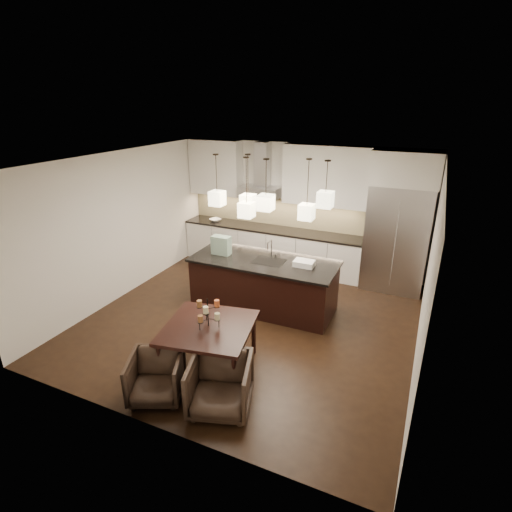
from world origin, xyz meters
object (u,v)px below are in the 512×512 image
at_px(island_body, 264,285).
at_px(armchair_right, 220,385).
at_px(armchair_left, 156,377).
at_px(dining_table, 210,347).
at_px(refrigerator, 397,239).

xyz_separation_m(island_body, armchair_right, (0.55, -2.67, -0.10)).
relative_size(island_body, armchair_right, 3.32).
bearing_deg(armchair_left, dining_table, 42.91).
bearing_deg(island_body, dining_table, -89.65).
distance_m(refrigerator, island_body, 2.86).
bearing_deg(refrigerator, armchair_left, -117.12).
bearing_deg(armchair_right, armchair_left, 172.92).
height_order(dining_table, armchair_right, dining_table).
bearing_deg(armchair_right, dining_table, 111.83).
bearing_deg(armchair_left, island_body, 59.62).
xyz_separation_m(dining_table, armchair_left, (-0.34, -0.80, -0.05)).
distance_m(refrigerator, armchair_left, 5.32).
bearing_deg(island_body, refrigerator, 41.05).
bearing_deg(dining_table, island_body, 80.15).
relative_size(refrigerator, island_body, 0.83).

